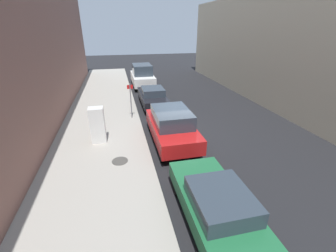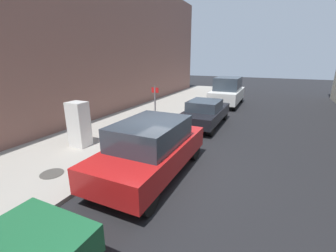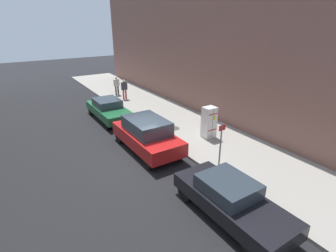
% 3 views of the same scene
% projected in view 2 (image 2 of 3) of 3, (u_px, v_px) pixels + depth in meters
% --- Properties ---
extents(ground_plane, '(80.00, 80.00, 0.00)m').
position_uv_depth(ground_plane, '(169.00, 169.00, 7.53)').
color(ground_plane, black).
extents(sidewalk_slab, '(4.71, 44.00, 0.13)m').
position_uv_depth(sidewalk_slab, '(79.00, 148.00, 9.14)').
color(sidewalk_slab, '#9E998E').
rests_on(sidewalk_slab, ground).
extents(building_facade_near, '(1.93, 39.60, 9.07)m').
position_uv_depth(building_facade_near, '(6.00, 34.00, 9.18)').
color(building_facade_near, '#7F564C').
rests_on(building_facade_near, ground).
extents(discarded_refrigerator, '(0.72, 0.61, 1.82)m').
position_uv_depth(discarded_refrigerator, '(79.00, 124.00, 8.98)').
color(discarded_refrigerator, white).
rests_on(discarded_refrigerator, sidewalk_slab).
extents(manhole_cover, '(0.70, 0.70, 0.02)m').
position_uv_depth(manhole_cover, '(52.00, 174.00, 6.99)').
color(manhole_cover, '#47443F').
rests_on(manhole_cover, sidewalk_slab).
extents(street_sign_post, '(0.36, 0.07, 2.22)m').
position_uv_depth(street_sign_post, '(155.00, 106.00, 10.66)').
color(street_sign_post, slate).
rests_on(street_sign_post, sidewalk_slab).
extents(parked_suv_red, '(1.99, 4.59, 1.76)m').
position_uv_depth(parked_suv_red, '(151.00, 148.00, 6.96)').
color(parked_suv_red, red).
rests_on(parked_suv_red, ground).
extents(parked_sedan_dark, '(1.78, 4.48, 1.41)m').
position_uv_depth(parked_sedan_dark, '(205.00, 112.00, 12.25)').
color(parked_sedan_dark, black).
rests_on(parked_sedan_dark, ground).
extents(parked_van_white, '(2.01, 4.72, 2.15)m').
position_uv_depth(parked_van_white, '(227.00, 91.00, 17.50)').
color(parked_van_white, silver).
rests_on(parked_van_white, ground).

